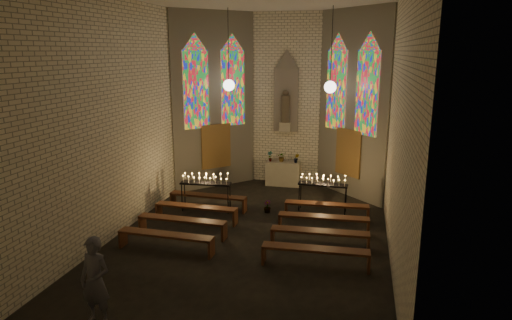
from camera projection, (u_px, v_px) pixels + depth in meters
The scene contains 18 objects.
floor at pixel (252, 235), 13.92m from camera, with size 12.00×12.00×0.00m, color black.
room at pixel (274, 101), 16.24m from camera, with size 8.22×12.43×7.00m.
altar at pixel (283, 173), 18.96m from camera, with size 1.40×0.60×1.00m, color #BDB79A.
flower_vase_left at pixel (270, 156), 18.87m from camera, with size 0.23×0.16×0.44m, color #4C723F.
flower_vase_center at pixel (282, 157), 18.86m from camera, with size 0.36×0.31×0.40m, color #4C723F.
flower_vase_right at pixel (296, 158), 18.63m from camera, with size 0.21×0.17×0.39m, color #4C723F.
aisle_flower_pot at pixel (267, 207), 15.78m from camera, with size 0.24×0.24×0.43m, color #4C723F.
votive_stand_left at pixel (206, 181), 15.75m from camera, with size 1.78×0.54×1.29m.
votive_stand_right at pixel (323, 182), 15.71m from camera, with size 1.71×0.49×1.25m.
pew_left_0 at pixel (208, 197), 16.09m from camera, with size 2.78×0.49×0.53m.
pew_right_0 at pixel (327, 206), 15.17m from camera, with size 2.78×0.49×0.53m.
pew_left_1 at pixel (196, 209), 14.95m from camera, with size 2.78×0.49×0.53m.
pew_right_1 at pixel (323, 219), 14.03m from camera, with size 2.78×0.49×0.53m.
pew_left_2 at pixel (182, 222), 13.81m from camera, with size 2.78×0.49×0.53m.
pew_right_2 at pixel (320, 234), 12.89m from camera, with size 2.78×0.49×0.53m.
pew_left_3 at pixel (166, 237), 12.68m from camera, with size 2.78×0.49×0.53m.
pew_right_3 at pixel (315, 251), 11.76m from camera, with size 2.78×0.49×0.53m.
visitor at pixel (95, 281), 9.24m from camera, with size 0.68×0.45×1.86m, color #53535E.
Camera 1 is at (3.06, -12.63, 5.48)m, focal length 32.00 mm.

